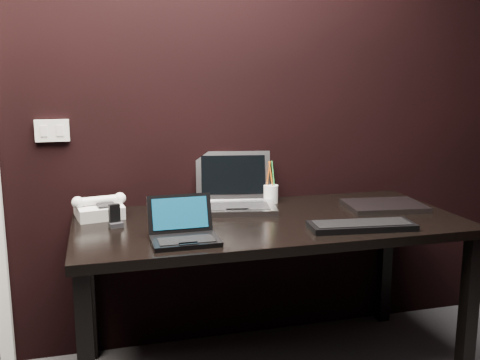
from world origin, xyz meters
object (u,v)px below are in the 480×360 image
object	(u,v)px
ext_keyboard	(362,226)
desk_phone	(99,208)
netbook	(184,232)
mobile_phone	(115,218)
silver_laptop	(235,198)
closed_laptop	(384,206)
desk	(269,236)
pen_cup	(271,193)

from	to	relation	value
ext_keyboard	desk_phone	distance (m)	1.15
netbook	desk_phone	xyz separation A→B (m)	(-0.31, 0.44, 0.01)
netbook	mobile_phone	xyz separation A→B (m)	(-0.25, 0.27, 0.00)
mobile_phone	desk_phone	bearing A→B (deg)	110.34
mobile_phone	silver_laptop	bearing A→B (deg)	18.04
silver_laptop	closed_laptop	world-z (taller)	silver_laptop
desk	mobile_phone	size ratio (longest dim) A/B	17.77
ext_keyboard	desk	bearing A→B (deg)	141.82
ext_keyboard	pen_cup	distance (m)	0.59
desk_phone	netbook	bearing A→B (deg)	-54.79
pen_cup	ext_keyboard	bearing A→B (deg)	-68.15
desk	pen_cup	xyz separation A→B (m)	(0.10, 0.29, 0.13)
desk_phone	mobile_phone	distance (m)	0.18
silver_laptop	closed_laptop	size ratio (longest dim) A/B	1.09
closed_laptop	desk	bearing A→B (deg)	-176.06
netbook	ext_keyboard	bearing A→B (deg)	-2.16
desk	silver_laptop	distance (m)	0.28
netbook	silver_laptop	distance (m)	0.56
silver_laptop	ext_keyboard	size ratio (longest dim) A/B	0.94
netbook	closed_laptop	distance (m)	1.05
silver_laptop	pen_cup	distance (m)	0.21
desk_phone	mobile_phone	bearing A→B (deg)	-69.66
silver_laptop	desk_phone	xyz separation A→B (m)	(-0.63, -0.02, -0.01)
desk	ext_keyboard	bearing A→B (deg)	-38.18
netbook	desk_phone	distance (m)	0.54
silver_laptop	closed_laptop	distance (m)	0.72
silver_laptop	closed_laptop	bearing A→B (deg)	-15.60
desk	netbook	size ratio (longest dim) A/B	6.61
silver_laptop	pen_cup	world-z (taller)	silver_laptop
netbook	mobile_phone	world-z (taller)	netbook
closed_laptop	pen_cup	distance (m)	0.55
mobile_phone	pen_cup	size ratio (longest dim) A/B	0.45
ext_keyboard	desk_phone	bearing A→B (deg)	156.04
silver_laptop	ext_keyboard	distance (m)	0.64
desk	ext_keyboard	world-z (taller)	ext_keyboard
pen_cup	closed_laptop	bearing A→B (deg)	-26.95
mobile_phone	pen_cup	bearing A→B (deg)	17.50
silver_laptop	pen_cup	size ratio (longest dim) A/B	2.00
desk	pen_cup	bearing A→B (deg)	70.55
closed_laptop	ext_keyboard	bearing A→B (deg)	-133.08
ext_keyboard	closed_laptop	bearing A→B (deg)	46.92
desk	desk_phone	distance (m)	0.77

